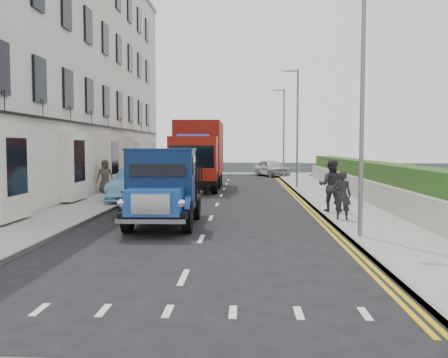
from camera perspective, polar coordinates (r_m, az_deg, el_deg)
ground at (r=15.71m, az=-2.00°, el=-5.52°), size 120.00×120.00×0.00m
pavement_west at (r=25.39m, az=-12.25°, el=-1.91°), size 2.40×38.00×0.12m
pavement_east at (r=24.93m, az=11.83°, el=-2.01°), size 2.60×38.00×0.12m
promenade at (r=44.54m, az=0.77°, el=0.58°), size 30.00×2.50×0.12m
sea_plane at (r=75.51m, az=1.39°, el=1.85°), size 120.00×120.00×0.00m
terrace_west at (r=30.73m, az=-18.43°, el=12.25°), size 6.31×30.20×14.25m
garden_east at (r=25.25m, az=16.13°, el=-0.10°), size 1.45×28.00×1.75m
seafront_railing at (r=43.72m, az=0.75°, el=1.21°), size 13.00×0.08×1.11m
lamp_near at (r=13.87m, az=15.04°, el=9.69°), size 1.23×0.18×7.00m
lamp_mid at (r=29.65m, az=8.16°, el=6.56°), size 1.23×0.18×7.00m
lamp_far at (r=39.60m, az=6.67°, el=5.86°), size 1.23×0.18×7.00m
bedford_lorry at (r=15.48m, az=-7.10°, el=-1.52°), size 2.12×5.17×2.42m
red_lorry at (r=29.63m, az=-2.91°, el=2.98°), size 2.64×7.65×4.00m
parked_car_front at (r=18.98m, az=-9.17°, el=-1.93°), size 2.06×4.08×1.33m
parked_car_mid at (r=23.03m, az=-9.67°, el=-0.65°), size 2.05×4.87×1.56m
parked_car_rear at (r=27.77m, az=-5.51°, el=0.04°), size 2.31×5.18×1.48m
seafront_car_left at (r=42.44m, az=-4.04°, el=1.32°), size 4.29×5.77×1.46m
seafront_car_right at (r=42.06m, az=5.46°, el=1.27°), size 3.21×4.52×1.43m
pedestrian_east_near at (r=16.86m, az=13.35°, el=-1.81°), size 0.67×0.53×1.61m
pedestrian_east_far at (r=18.89m, az=12.14°, el=-0.73°), size 1.10×0.96×1.92m
pedestrian_west_near at (r=27.86m, az=-9.24°, el=0.46°), size 0.98×0.97×1.66m
pedestrian_west_far at (r=26.45m, az=-13.44°, el=0.30°), size 0.93×0.69×1.72m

